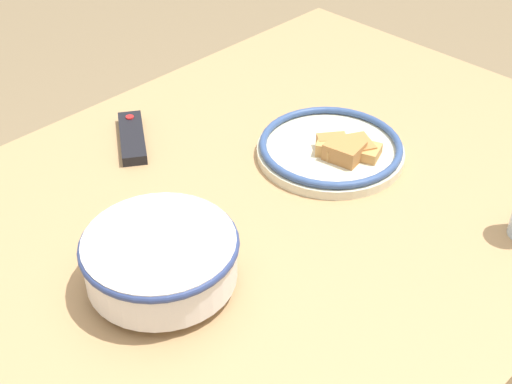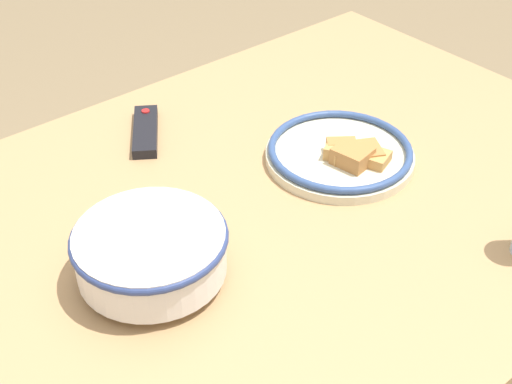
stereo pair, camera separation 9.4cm
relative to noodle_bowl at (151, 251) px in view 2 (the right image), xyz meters
name	(u,v)px [view 2 (the right image)]	position (x,y,z in m)	size (l,w,h in m)	color
dining_table	(241,251)	(0.19, 0.03, -0.13)	(1.55, 0.98, 0.77)	tan
noodle_bowl	(151,251)	(0.00, 0.00, 0.00)	(0.24, 0.24, 0.09)	silver
food_plate	(341,153)	(0.44, 0.04, -0.03)	(0.28, 0.28, 0.05)	beige
tv_remote	(145,131)	(0.21, 0.35, -0.04)	(0.13, 0.17, 0.02)	black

